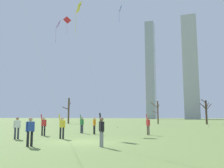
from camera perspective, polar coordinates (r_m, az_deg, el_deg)
ground_plane at (r=16.36m, az=-6.79°, el=-13.58°), size 400.00×400.00×0.00m
kite_flyer_midfield_right_pink at (r=18.98m, az=-15.64°, el=1.82°), size 5.69×3.06×16.92m
kite_flyer_foreground_right_purple at (r=25.47m, az=-8.67°, el=-3.35°), size 5.22×3.15×13.55m
kite_flyer_far_back_yellow at (r=14.14m, az=-3.74°, el=-4.50°), size 3.48×3.75×10.50m
kite_flyer_midfield_center_orange at (r=22.29m, az=-19.32°, el=-4.47°), size 10.95×5.43×17.14m
kite_flyer_foreground_left_blue at (r=22.92m, az=7.45°, el=-4.66°), size 4.30×5.44×15.26m
bystander_far_off_by_trees at (r=14.42m, az=-19.00°, el=-10.40°), size 0.35×0.45×1.62m
bystander_watching_nearby at (r=19.35m, az=-21.79°, el=-9.49°), size 0.38×0.40×1.62m
bystander_strolling_midfield at (r=22.89m, az=-4.25°, el=-9.66°), size 0.36×0.43×1.62m
distant_kite_high_overhead_red at (r=37.55m, az=-9.95°, el=13.30°), size 7.47×4.07×16.78m
bare_tree_rightmost at (r=54.72m, az=21.57°, el=-6.03°), size 2.47×2.38×5.37m
bare_tree_left_of_center at (r=53.71m, az=10.83°, el=-6.46°), size 2.04×2.52×5.07m
bare_tree_right_of_center at (r=57.23m, az=-10.36°, el=-6.07°), size 1.59×2.62×5.99m
skyline_tall_tower at (r=165.18m, az=9.24°, el=3.38°), size 5.88×8.14×66.57m
skyline_slender_spire at (r=156.25m, az=18.23°, el=3.87°), size 8.98×11.78×64.23m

